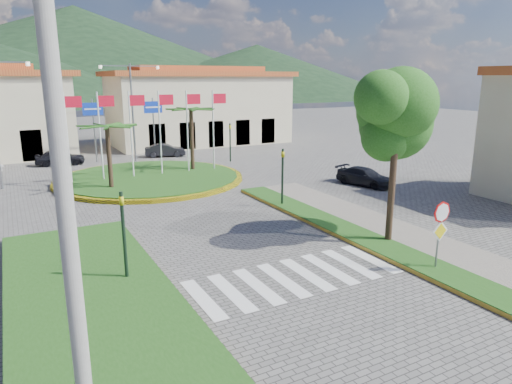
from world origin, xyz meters
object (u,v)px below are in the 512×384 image
roundabout_island (150,178)px  stop_sign (440,225)px  car_dark_b (165,150)px  car_side_right (365,177)px  deciduous_tree (397,121)px  car_dark_a (60,157)px  utility_pole (66,214)px

roundabout_island → stop_sign: 20.69m
stop_sign → car_dark_b: (-1.01, 28.98, -1.21)m
car_dark_b → car_side_right: bearing=-139.2°
deciduous_tree → car_side_right: bearing=53.6°
roundabout_island → car_dark_a: size_ratio=3.39×
roundabout_island → car_dark_b: roundabout_island is taller
stop_sign → deciduous_tree: 4.59m
stop_sign → car_dark_a: 30.73m
stop_sign → car_side_right: (7.10, 11.86, -1.22)m
deciduous_tree → roundabout_island: bearing=107.9°
car_dark_b → deciduous_tree: bearing=-161.0°
car_side_right → deciduous_tree: bearing=-141.7°
car_dark_a → car_side_right: size_ratio=0.95×
roundabout_island → stop_sign: bearing=-76.3°
deciduous_tree → car_dark_b: bearing=93.6°
stop_sign → utility_pole: utility_pole is taller
stop_sign → roundabout_island: bearing=103.7°
stop_sign → car_dark_b: size_ratio=0.75×
deciduous_tree → utility_pole: size_ratio=0.76×
car_side_right → stop_sign: bearing=-136.3°
car_dark_a → car_side_right: bearing=-127.9°
deciduous_tree → car_dark_a: 28.42m
deciduous_tree → car_side_right: deciduous_tree is taller
utility_pole → car_dark_b: size_ratio=2.55×
roundabout_island → car_dark_b: bearing=66.5°
roundabout_island → car_side_right: bearing=-34.3°
car_side_right → car_dark_a: bearing=118.9°
utility_pole → car_side_right: 24.22m
car_dark_b → car_side_right: (8.11, -17.12, -0.01)m
roundabout_island → deciduous_tree: bearing=-72.1°
roundabout_island → stop_sign: roundabout_island is taller
car_dark_a → car_dark_b: (8.70, -0.15, -0.06)m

